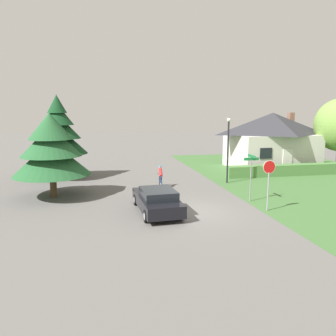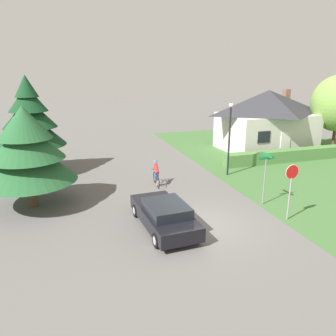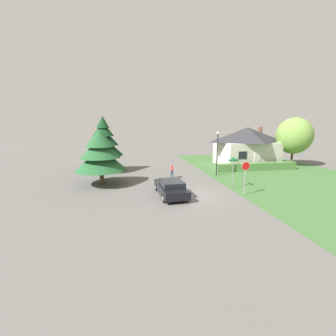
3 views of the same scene
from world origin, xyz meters
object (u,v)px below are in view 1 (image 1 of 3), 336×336
Objects in this scene: cottage_house at (272,139)px; conifer_tall_near at (51,149)px; conifer_tall_far at (58,131)px; cyclist at (161,177)px; street_lamp at (228,143)px; sedan_left_lane at (157,200)px; stop_sign at (269,176)px; street_name_sign at (251,169)px.

conifer_tall_near reaches higher than cottage_house.
cyclist is at bearing -33.71° from conifer_tall_far.
sedan_left_lane is at bearing -135.97° from street_lamp.
sedan_left_lane is 12.15m from conifer_tall_far.
stop_sign is (-7.09, -12.62, -0.75)m from cottage_house.
sedan_left_lane is 8.92m from street_lamp.
street_lamp is at bearing -141.62° from cottage_house.
conifer_tall_near is (-6.82, -1.13, 2.23)m from cyclist.
street_lamp reaches higher than street_name_sign.
conifer_tall_far reaches higher than street_name_sign.
conifer_tall_far reaches higher than street_lamp.
stop_sign is 16.15m from conifer_tall_far.
conifer_tall_near is (-11.33, 5.26, 1.08)m from stop_sign.
sedan_left_lane is at bearing 171.94° from cyclist.
sedan_left_lane is at bearing -170.07° from street_name_sign.
conifer_tall_near reaches higher than sedan_left_lane.
conifer_tall_near reaches higher than cyclist.
cyclist is 7.26m from conifer_tall_near.
cyclist is 6.41m from street_name_sign.
street_name_sign is (4.44, -4.48, 1.15)m from cyclist.
cyclist is 0.34× the size of conifer_tall_near.
cottage_house is 3.10× the size of stop_sign.
cyclist is 7.90m from stop_sign.
conifer_tall_far is at bearing 60.35° from cyclist.
street_name_sign is (-0.59, -5.01, -1.04)m from street_lamp.
cottage_house is at bearing 4.61° from conifer_tall_far.
cottage_house is 1.29× the size of conifer_tall_far.
conifer_tall_near is at bearing -25.76° from stop_sign.
street_lamp reaches higher than sedan_left_lane.
stop_sign reaches higher than cyclist.
cottage_house is 1.82× the size of sedan_left_lane.
cyclist is (1.17, 5.46, 0.10)m from sedan_left_lane.
sedan_left_lane is 0.71× the size of conifer_tall_far.
street_name_sign reaches higher than stop_sign.
sedan_left_lane is (-12.77, -11.69, -2.00)m from cottage_house.
stop_sign reaches higher than sedan_left_lane.
conifer_tall_far reaches higher than stop_sign.
conifer_tall_near is 5.90m from conifer_tall_far.
street_lamp is 0.94× the size of conifer_tall_near.
conifer_tall_far is (-11.51, 9.20, 1.77)m from street_name_sign.
street_lamp is at bearing -19.10° from conifer_tall_far.
street_lamp is at bearing 8.01° from conifer_tall_near.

